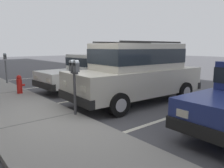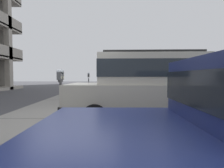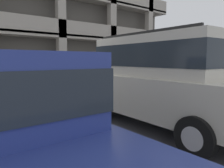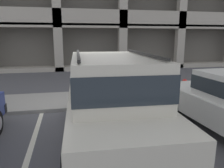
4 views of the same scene
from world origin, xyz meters
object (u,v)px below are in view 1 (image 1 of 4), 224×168
(silver_suv, at_px, (137,70))
(fire_hydrant, at_px, (19,84))
(parking_meter_far, at_px, (5,63))
(parking_meter_near, at_px, (74,74))
(dark_hatchback, at_px, (91,70))

(silver_suv, xyz_separation_m, fire_hydrant, (3.41, 2.83, -0.62))
(silver_suv, relative_size, parking_meter_far, 3.34)
(silver_suv, bearing_deg, parking_meter_near, 98.61)
(parking_meter_near, height_order, parking_meter_far, parking_meter_far)
(fire_hydrant, bearing_deg, parking_meter_far, -5.03)
(silver_suv, xyz_separation_m, dark_hatchback, (3.06, -0.18, -0.27))
(silver_suv, relative_size, dark_hatchback, 1.07)
(parking_meter_near, relative_size, parking_meter_far, 0.98)
(parking_meter_near, distance_m, parking_meter_far, 6.58)
(silver_suv, bearing_deg, dark_hatchback, -0.64)
(dark_hatchback, relative_size, fire_hydrant, 6.52)
(fire_hydrant, bearing_deg, dark_hatchback, -96.63)
(dark_hatchback, distance_m, parking_meter_far, 4.27)
(parking_meter_near, distance_m, fire_hydrant, 3.76)
(parking_meter_near, bearing_deg, parking_meter_far, 0.36)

